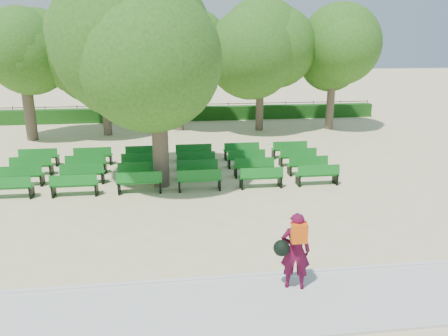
{
  "coord_description": "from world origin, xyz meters",
  "views": [
    {
      "loc": [
        -1.15,
        -15.04,
        5.35
      ],
      "look_at": [
        0.69,
        -1.0,
        1.1
      ],
      "focal_mm": 35.0,
      "sensor_mm": 36.0,
      "label": 1
    }
  ],
  "objects": [
    {
      "name": "bench_array",
      "position": [
        -1.15,
        1.98,
        0.08
      ],
      "size": [
        1.62,
        0.55,
        1.01
      ],
      "rotation": [
        0.0,
        0.0,
        -0.04
      ],
      "color": "#126B1C",
      "rests_on": "ground"
    },
    {
      "name": "person",
      "position": [
        1.46,
        -6.84,
        0.97
      ],
      "size": [
        0.87,
        0.57,
        1.76
      ],
      "rotation": [
        0.0,
        0.0,
        2.89
      ],
      "color": "#4F0B26",
      "rests_on": "ground"
    },
    {
      "name": "ground",
      "position": [
        0.0,
        0.0,
        0.0
      ],
      "size": [
        120.0,
        120.0,
        0.0
      ],
      "primitive_type": "plane",
      "color": "beige"
    },
    {
      "name": "curb",
      "position": [
        0.0,
        -6.25,
        0.05
      ],
      "size": [
        30.0,
        0.12,
        0.1
      ],
      "primitive_type": "cube",
      "color": "silver",
      "rests_on": "ground"
    },
    {
      "name": "fence",
      "position": [
        0.0,
        14.4,
        0.0
      ],
      "size": [
        26.0,
        0.1,
        1.02
      ],
      "primitive_type": null,
      "color": "black",
      "rests_on": "ground"
    },
    {
      "name": "tree_among",
      "position": [
        -1.45,
        0.66,
        5.12
      ],
      "size": [
        5.5,
        5.5,
        7.62
      ],
      "color": "brown",
      "rests_on": "ground"
    },
    {
      "name": "hedge",
      "position": [
        0.0,
        14.0,
        0.45
      ],
      "size": [
        26.0,
        0.7,
        0.9
      ],
      "primitive_type": "cube",
      "color": "#184A13",
      "rests_on": "ground"
    },
    {
      "name": "paving",
      "position": [
        0.0,
        -7.4,
        0.03
      ],
      "size": [
        30.0,
        2.2,
        0.06
      ],
      "primitive_type": "cube",
      "color": "beige",
      "rests_on": "ground"
    },
    {
      "name": "tree_line",
      "position": [
        0.0,
        10.0,
        0.0
      ],
      "size": [
        21.8,
        6.8,
        7.04
      ],
      "primitive_type": null,
      "color": "#2E611A",
      "rests_on": "ground"
    }
  ]
}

